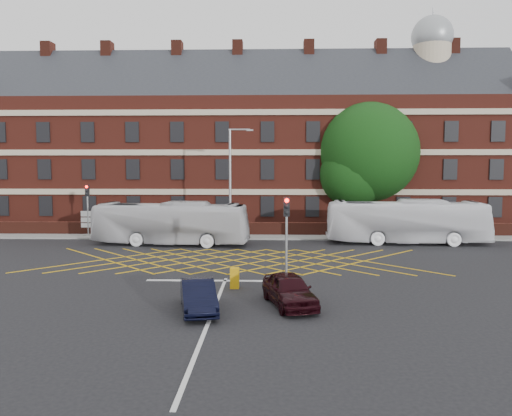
{
  "coord_description": "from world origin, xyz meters",
  "views": [
    {
      "loc": [
        2.31,
        -28.28,
        5.82
      ],
      "look_at": [
        1.42,
        1.5,
        3.29
      ],
      "focal_mm": 35.0,
      "sensor_mm": 36.0,
      "label": 1
    }
  ],
  "objects_px": {
    "bus_left": "(171,223)",
    "traffic_light_far": "(88,215)",
    "car_maroon": "(289,290)",
    "deciduous_tree": "(368,159)",
    "bus_right": "(406,222)",
    "utility_cabinet": "(235,278)",
    "car_navy": "(198,296)",
    "traffic_light_near": "(286,248)",
    "direction_signs": "(88,220)",
    "street_lamp": "(231,204)"
  },
  "relations": [
    {
      "from": "bus_left",
      "to": "utility_cabinet",
      "type": "distance_m",
      "value": 14.24
    },
    {
      "from": "street_lamp",
      "to": "deciduous_tree",
      "type": "bearing_deg",
      "value": 31.54
    },
    {
      "from": "bus_left",
      "to": "car_navy",
      "type": "height_order",
      "value": "bus_left"
    },
    {
      "from": "deciduous_tree",
      "to": "direction_signs",
      "type": "distance_m",
      "value": 24.63
    },
    {
      "from": "deciduous_tree",
      "to": "traffic_light_near",
      "type": "distance_m",
      "value": 22.35
    },
    {
      "from": "direction_signs",
      "to": "bus_right",
      "type": "bearing_deg",
      "value": -6.31
    },
    {
      "from": "bus_left",
      "to": "direction_signs",
      "type": "height_order",
      "value": "bus_left"
    },
    {
      "from": "traffic_light_far",
      "to": "deciduous_tree",
      "type": "bearing_deg",
      "value": 11.4
    },
    {
      "from": "deciduous_tree",
      "to": "street_lamp",
      "type": "height_order",
      "value": "deciduous_tree"
    },
    {
      "from": "car_navy",
      "to": "traffic_light_near",
      "type": "relative_size",
      "value": 0.88
    },
    {
      "from": "bus_right",
      "to": "utility_cabinet",
      "type": "distance_m",
      "value": 18.45
    },
    {
      "from": "deciduous_tree",
      "to": "utility_cabinet",
      "type": "xyz_separation_m",
      "value": [
        -10.34,
        -21.62,
        -5.92
      ]
    },
    {
      "from": "bus_right",
      "to": "direction_signs",
      "type": "relative_size",
      "value": 5.38
    },
    {
      "from": "car_navy",
      "to": "car_maroon",
      "type": "distance_m",
      "value": 3.78
    },
    {
      "from": "bus_right",
      "to": "street_lamp",
      "type": "xyz_separation_m",
      "value": [
        -13.18,
        0.38,
        1.28
      ]
    },
    {
      "from": "car_navy",
      "to": "direction_signs",
      "type": "height_order",
      "value": "direction_signs"
    },
    {
      "from": "car_navy",
      "to": "street_lamp",
      "type": "height_order",
      "value": "street_lamp"
    },
    {
      "from": "car_navy",
      "to": "street_lamp",
      "type": "bearing_deg",
      "value": 77.78
    },
    {
      "from": "bus_left",
      "to": "deciduous_tree",
      "type": "height_order",
      "value": "deciduous_tree"
    },
    {
      "from": "car_maroon",
      "to": "street_lamp",
      "type": "relative_size",
      "value": 0.46
    },
    {
      "from": "car_maroon",
      "to": "deciduous_tree",
      "type": "distance_m",
      "value": 26.38
    },
    {
      "from": "car_maroon",
      "to": "utility_cabinet",
      "type": "relative_size",
      "value": 4.01
    },
    {
      "from": "bus_right",
      "to": "utility_cabinet",
      "type": "bearing_deg",
      "value": 142.88
    },
    {
      "from": "bus_left",
      "to": "street_lamp",
      "type": "height_order",
      "value": "street_lamp"
    },
    {
      "from": "bus_left",
      "to": "deciduous_tree",
      "type": "relative_size",
      "value": 1.0
    },
    {
      "from": "deciduous_tree",
      "to": "direction_signs",
      "type": "xyz_separation_m",
      "value": [
        -23.63,
        -4.75,
        -5.03
      ]
    },
    {
      "from": "bus_left",
      "to": "traffic_light_far",
      "type": "relative_size",
      "value": 2.68
    },
    {
      "from": "direction_signs",
      "to": "car_navy",
      "type": "bearing_deg",
      "value": -59.6
    },
    {
      "from": "bus_left",
      "to": "traffic_light_near",
      "type": "height_order",
      "value": "traffic_light_near"
    },
    {
      "from": "car_maroon",
      "to": "traffic_light_near",
      "type": "relative_size",
      "value": 0.92
    },
    {
      "from": "bus_right",
      "to": "traffic_light_far",
      "type": "relative_size",
      "value": 2.77
    },
    {
      "from": "car_navy",
      "to": "car_maroon",
      "type": "xyz_separation_m",
      "value": [
        3.68,
        0.87,
        0.06
      ]
    },
    {
      "from": "traffic_light_near",
      "to": "utility_cabinet",
      "type": "relative_size",
      "value": 4.34
    },
    {
      "from": "street_lamp",
      "to": "direction_signs",
      "type": "relative_size",
      "value": 3.91
    },
    {
      "from": "traffic_light_far",
      "to": "utility_cabinet",
      "type": "relative_size",
      "value": 4.34
    },
    {
      "from": "bus_left",
      "to": "car_navy",
      "type": "bearing_deg",
      "value": -158.92
    },
    {
      "from": "car_maroon",
      "to": "car_navy",
      "type": "bearing_deg",
      "value": 177.77
    },
    {
      "from": "bus_right",
      "to": "deciduous_tree",
      "type": "height_order",
      "value": "deciduous_tree"
    },
    {
      "from": "bus_left",
      "to": "direction_signs",
      "type": "distance_m",
      "value": 8.54
    },
    {
      "from": "street_lamp",
      "to": "car_navy",
      "type": "bearing_deg",
      "value": -89.6
    },
    {
      "from": "car_maroon",
      "to": "deciduous_tree",
      "type": "relative_size",
      "value": 0.34
    },
    {
      "from": "bus_right",
      "to": "direction_signs",
      "type": "xyz_separation_m",
      "value": [
        -25.15,
        2.78,
        -0.27
      ]
    },
    {
      "from": "bus_right",
      "to": "car_maroon",
      "type": "distance_m",
      "value": 19.43
    },
    {
      "from": "car_navy",
      "to": "direction_signs",
      "type": "bearing_deg",
      "value": 107.77
    },
    {
      "from": "car_navy",
      "to": "deciduous_tree",
      "type": "bearing_deg",
      "value": 52.95
    },
    {
      "from": "bus_right",
      "to": "car_maroon",
      "type": "bearing_deg",
      "value": 154.11
    },
    {
      "from": "bus_right",
      "to": "deciduous_tree",
      "type": "xyz_separation_m",
      "value": [
        -1.52,
        7.53,
        4.76
      ]
    },
    {
      "from": "direction_signs",
      "to": "utility_cabinet",
      "type": "bearing_deg",
      "value": -51.75
    },
    {
      "from": "traffic_light_near",
      "to": "direction_signs",
      "type": "xyz_separation_m",
      "value": [
        -15.78,
        15.65,
        -0.39
      ]
    },
    {
      "from": "street_lamp",
      "to": "utility_cabinet",
      "type": "relative_size",
      "value": 8.73
    }
  ]
}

